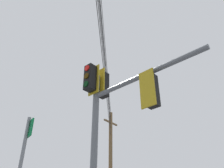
# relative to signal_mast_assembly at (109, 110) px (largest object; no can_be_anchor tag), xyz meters

# --- Properties ---
(signal_mast_assembly) EXTENTS (3.78, 1.77, 5.87)m
(signal_mast_assembly) POSITION_rel_signal_mast_assembly_xyz_m (0.00, 0.00, 0.00)
(signal_mast_assembly) COLOR slate
(signal_mast_assembly) RESTS_ON ground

